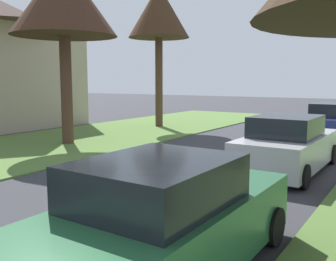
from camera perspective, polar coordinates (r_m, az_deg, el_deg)
The scene contains 4 objects.
street_tree_left_far at distance 21.14m, azimuth -1.38°, elevation 17.08°, with size 3.25×3.25×7.49m.
parked_sedan_green at distance 5.06m, azimuth -0.47°, elevation -13.45°, with size 1.98×4.42×1.57m.
parked_sedan_silver at distance 11.22m, azimuth 17.38°, elevation -2.17°, with size 1.98×4.42×1.57m.
parked_sedan_navy at distance 18.02m, azimuth 23.44°, elevation 1.07°, with size 1.98×4.42×1.57m.
Camera 1 is at (5.09, 2.06, 2.53)m, focal length 40.88 mm.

